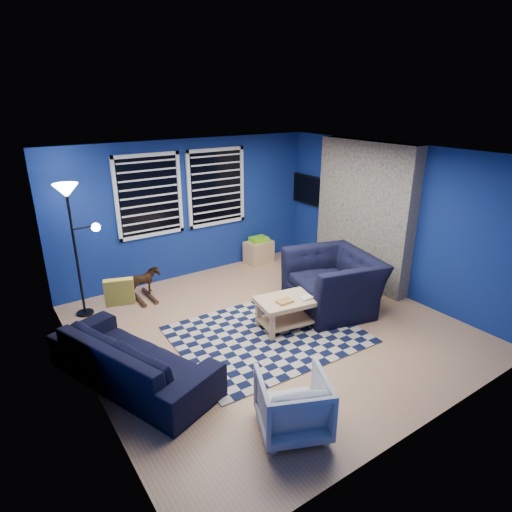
{
  "coord_description": "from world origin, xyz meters",
  "views": [
    {
      "loc": [
        -3.25,
        -4.43,
        3.19
      ],
      "look_at": [
        -0.04,
        0.3,
        1.04
      ],
      "focal_mm": 30.0,
      "sensor_mm": 36.0,
      "label": 1
    }
  ],
  "objects_px": {
    "sofa": "(133,358)",
    "armchair_bent": "(293,403)",
    "armchair_big": "(333,282)",
    "rocking_horse": "(143,282)",
    "coffee_table": "(291,306)",
    "floor_lamp": "(71,209)",
    "tv": "(310,190)",
    "cabinet": "(259,251)"
  },
  "relations": [
    {
      "from": "sofa",
      "to": "armchair_bent",
      "type": "xyz_separation_m",
      "value": [
        1.05,
        -1.68,
        0.0
      ]
    },
    {
      "from": "armchair_big",
      "to": "rocking_horse",
      "type": "relative_size",
      "value": 2.43
    },
    {
      "from": "armchair_big",
      "to": "coffee_table",
      "type": "distance_m",
      "value": 0.94
    },
    {
      "from": "rocking_horse",
      "to": "armchair_big",
      "type": "bearing_deg",
      "value": -136.62
    },
    {
      "from": "armchair_big",
      "to": "sofa",
      "type": "bearing_deg",
      "value": -76.06
    },
    {
      "from": "floor_lamp",
      "to": "tv",
      "type": "bearing_deg",
      "value": 0.5
    },
    {
      "from": "floor_lamp",
      "to": "coffee_table",
      "type": "bearing_deg",
      "value": -41.72
    },
    {
      "from": "tv",
      "to": "sofa",
      "type": "distance_m",
      "value": 5.08
    },
    {
      "from": "rocking_horse",
      "to": "coffee_table",
      "type": "relative_size",
      "value": 0.53
    },
    {
      "from": "rocking_horse",
      "to": "cabinet",
      "type": "distance_m",
      "value": 2.56
    },
    {
      "from": "armchair_big",
      "to": "floor_lamp",
      "type": "bearing_deg",
      "value": -108.28
    },
    {
      "from": "armchair_big",
      "to": "tv",
      "type": "bearing_deg",
      "value": 161.34
    },
    {
      "from": "cabinet",
      "to": "floor_lamp",
      "type": "bearing_deg",
      "value": 178.94
    },
    {
      "from": "armchair_bent",
      "to": "rocking_horse",
      "type": "height_order",
      "value": "armchair_bent"
    },
    {
      "from": "tv",
      "to": "coffee_table",
      "type": "distance_m",
      "value": 3.24
    },
    {
      "from": "tv",
      "to": "floor_lamp",
      "type": "xyz_separation_m",
      "value": [
        -4.55,
        -0.04,
        0.27
      ]
    },
    {
      "from": "cabinet",
      "to": "floor_lamp",
      "type": "height_order",
      "value": "floor_lamp"
    },
    {
      "from": "armchair_big",
      "to": "rocking_horse",
      "type": "bearing_deg",
      "value": -116.85
    },
    {
      "from": "tv",
      "to": "sofa",
      "type": "relative_size",
      "value": 0.46
    },
    {
      "from": "sofa",
      "to": "coffee_table",
      "type": "distance_m",
      "value": 2.32
    },
    {
      "from": "armchair_big",
      "to": "floor_lamp",
      "type": "relative_size",
      "value": 0.67
    },
    {
      "from": "rocking_horse",
      "to": "floor_lamp",
      "type": "height_order",
      "value": "floor_lamp"
    },
    {
      "from": "sofa",
      "to": "rocking_horse",
      "type": "height_order",
      "value": "sofa"
    },
    {
      "from": "armchair_big",
      "to": "armchair_bent",
      "type": "bearing_deg",
      "value": -38.71
    },
    {
      "from": "tv",
      "to": "cabinet",
      "type": "xyz_separation_m",
      "value": [
        -1.09,
        0.25,
        -1.16
      ]
    },
    {
      "from": "sofa",
      "to": "armchair_big",
      "type": "xyz_separation_m",
      "value": [
        3.24,
        0.06,
        0.13
      ]
    },
    {
      "from": "cabinet",
      "to": "rocking_horse",
      "type": "bearing_deg",
      "value": -178.87
    },
    {
      "from": "rocking_horse",
      "to": "floor_lamp",
      "type": "xyz_separation_m",
      "value": [
        -0.92,
        0.02,
        1.36
      ]
    },
    {
      "from": "rocking_horse",
      "to": "coffee_table",
      "type": "height_order",
      "value": "rocking_horse"
    },
    {
      "from": "armchair_bent",
      "to": "cabinet",
      "type": "xyz_separation_m",
      "value": [
        2.36,
        4.02,
        -0.08
      ]
    },
    {
      "from": "sofa",
      "to": "coffee_table",
      "type": "bearing_deg",
      "value": -112.06
    },
    {
      "from": "tv",
      "to": "armchair_big",
      "type": "relative_size",
      "value": 0.73
    },
    {
      "from": "armchair_bent",
      "to": "rocking_horse",
      "type": "bearing_deg",
      "value": -63.49
    },
    {
      "from": "cabinet",
      "to": "coffee_table",
      "type": "bearing_deg",
      "value": -120.19
    },
    {
      "from": "tv",
      "to": "armchair_bent",
      "type": "relative_size",
      "value": 1.43
    },
    {
      "from": "coffee_table",
      "to": "floor_lamp",
      "type": "height_order",
      "value": "floor_lamp"
    },
    {
      "from": "armchair_bent",
      "to": "coffee_table",
      "type": "relative_size",
      "value": 0.65
    },
    {
      "from": "sofa",
      "to": "armchair_bent",
      "type": "bearing_deg",
      "value": -168.52
    },
    {
      "from": "armchair_bent",
      "to": "coffee_table",
      "type": "xyz_separation_m",
      "value": [
        1.27,
        1.62,
        0.02
      ]
    },
    {
      "from": "coffee_table",
      "to": "sofa",
      "type": "bearing_deg",
      "value": 178.49
    },
    {
      "from": "floor_lamp",
      "to": "armchair_bent",
      "type": "bearing_deg",
      "value": -73.52
    },
    {
      "from": "coffee_table",
      "to": "tv",
      "type": "bearing_deg",
      "value": 44.68
    }
  ]
}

